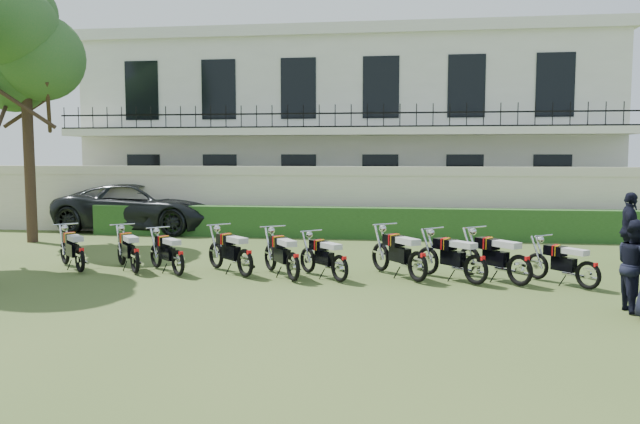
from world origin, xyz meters
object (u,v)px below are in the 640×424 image
at_px(motorcycle_0, 80,253).
at_px(suv, 144,207).
at_px(officer_5, 629,230).
at_px(motorcycle_4, 293,259).
at_px(motorcycle_2, 178,257).
at_px(motorcycle_6, 418,259).
at_px(motorcycle_3, 245,256).
at_px(motorcycle_5, 340,262).
at_px(motorcycle_7, 476,262).
at_px(tree_west_near, 26,48).
at_px(motorcycle_8, 520,262).
at_px(officer_1, 637,266).
at_px(motorcycle_9, 589,268).
at_px(motorcycle_1, 135,254).

xyz_separation_m(motorcycle_0, suv, (-1.86, 7.80, 0.37)).
xyz_separation_m(suv, officer_5, (14.47, -5.34, 0.06)).
bearing_deg(motorcycle_4, motorcycle_2, 141.72).
distance_m(motorcycle_6, suv, 12.29).
bearing_deg(motorcycle_3, motorcycle_5, -51.79).
bearing_deg(motorcycle_7, tree_west_near, 115.40).
height_order(motorcycle_8, officer_1, officer_1).
distance_m(motorcycle_5, motorcycle_6, 1.64).
distance_m(motorcycle_2, motorcycle_3, 1.50).
xyz_separation_m(motorcycle_0, officer_1, (11.25, -1.94, 0.33)).
relative_size(tree_west_near, motorcycle_2, 5.82).
relative_size(motorcycle_7, officer_1, 0.93).
height_order(motorcycle_6, officer_5, officer_5).
xyz_separation_m(motorcycle_0, motorcycle_3, (3.86, -0.03, 0.02)).
distance_m(motorcycle_4, motorcycle_7, 3.79).
height_order(motorcycle_6, motorcycle_9, motorcycle_6).
xyz_separation_m(motorcycle_2, officer_5, (10.26, 2.55, 0.45)).
relative_size(motorcycle_0, motorcycle_1, 0.92).
bearing_deg(motorcycle_1, motorcycle_9, -40.28).
relative_size(motorcycle_2, motorcycle_7, 0.92).
bearing_deg(motorcycle_7, motorcycle_1, 134.30).
bearing_deg(tree_west_near, motorcycle_4, -28.65).
distance_m(motorcycle_1, officer_1, 10.14).
bearing_deg(tree_west_near, motorcycle_8, -19.24).
relative_size(tree_west_near, motorcycle_3, 5.43).
bearing_deg(officer_5, motorcycle_5, 125.46).
relative_size(motorcycle_7, motorcycle_8, 0.92).
xyz_separation_m(motorcycle_0, motorcycle_1, (1.30, 0.03, 0.00)).
bearing_deg(motorcycle_6, motorcycle_0, 143.80).
distance_m(motorcycle_0, motorcycle_7, 8.76).
distance_m(tree_west_near, motorcycle_5, 12.39).
xyz_separation_m(motorcycle_5, suv, (-7.82, 8.07, 0.38)).
xyz_separation_m(motorcycle_5, motorcycle_9, (4.96, -0.06, -0.01)).
relative_size(motorcycle_7, suv, 0.24).
xyz_separation_m(motorcycle_7, officer_1, (2.49, -1.77, 0.30)).
height_order(motorcycle_3, officer_1, officer_1).
distance_m(motorcycle_7, officer_1, 3.07).
relative_size(tree_west_near, motorcycle_8, 4.92).
distance_m(motorcycle_2, motorcycle_9, 8.57).
relative_size(motorcycle_3, motorcycle_8, 0.91).
bearing_deg(tree_west_near, officer_5, -7.34).
relative_size(motorcycle_1, motorcycle_7, 1.03).
distance_m(tree_west_near, motorcycle_6, 13.64).
bearing_deg(motorcycle_1, motorcycle_8, -39.56).
bearing_deg(motorcycle_0, motorcycle_9, -45.84).
bearing_deg(motorcycle_7, suv, 98.94).
bearing_deg(motorcycle_2, motorcycle_9, -46.06).
bearing_deg(motorcycle_0, officer_5, -33.10).
bearing_deg(officer_5, suv, 82.92).
height_order(motorcycle_0, motorcycle_6, motorcycle_6).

